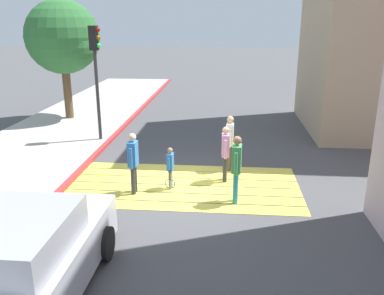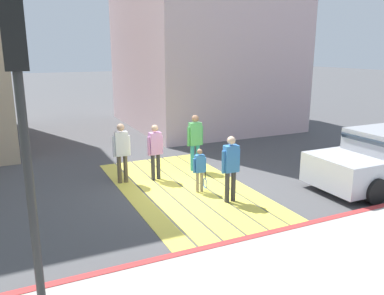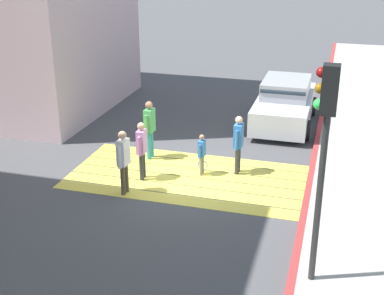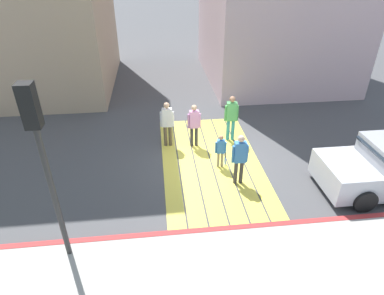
% 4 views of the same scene
% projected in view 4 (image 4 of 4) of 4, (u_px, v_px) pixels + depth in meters
% --- Properties ---
extents(ground_plane, '(120.00, 120.00, 0.00)m').
position_uv_depth(ground_plane, '(211.00, 162.00, 11.19)').
color(ground_plane, '#4C4C4F').
extents(crosswalk_stripes, '(6.40, 3.25, 0.01)m').
position_uv_depth(crosswalk_stripes, '(211.00, 162.00, 11.19)').
color(crosswalk_stripes, '#EAD64C').
rests_on(crosswalk_stripes, ground).
extents(curb_painted, '(0.16, 40.00, 0.13)m').
position_uv_depth(curb_painted, '(232.00, 229.00, 8.39)').
color(curb_painted, '#BC3333').
rests_on(curb_painted, ground).
extents(traffic_light_corner, '(0.39, 0.28, 4.24)m').
position_uv_depth(traffic_light_corner, '(40.00, 144.00, 6.20)').
color(traffic_light_corner, '#2D2D2D').
rests_on(traffic_light_corner, ground).
extents(pedestrian_adult_lead, '(0.26, 0.51, 1.75)m').
position_uv_depth(pedestrian_adult_lead, '(231.00, 115.00, 11.98)').
color(pedestrian_adult_lead, teal).
rests_on(pedestrian_adult_lead, ground).
extents(pedestrian_adult_trailing, '(0.23, 0.49, 1.66)m').
position_uv_depth(pedestrian_adult_trailing, '(240.00, 156.00, 9.69)').
color(pedestrian_adult_trailing, '#333338').
rests_on(pedestrian_adult_trailing, ground).
extents(pedestrian_adult_side, '(0.25, 0.50, 1.70)m').
position_uv_depth(pedestrian_adult_side, '(167.00, 121.00, 11.62)').
color(pedestrian_adult_side, brown).
rests_on(pedestrian_adult_side, ground).
extents(pedestrian_teen_behind, '(0.22, 0.48, 1.61)m').
position_uv_depth(pedestrian_teen_behind, '(194.00, 123.00, 11.63)').
color(pedestrian_teen_behind, '#333338').
rests_on(pedestrian_teen_behind, ground).
extents(pedestrian_child_with_racket, '(0.28, 0.38, 1.18)m').
position_uv_depth(pedestrian_child_with_racket, '(221.00, 150.00, 10.60)').
color(pedestrian_child_with_racket, gray).
rests_on(pedestrian_child_with_racket, ground).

